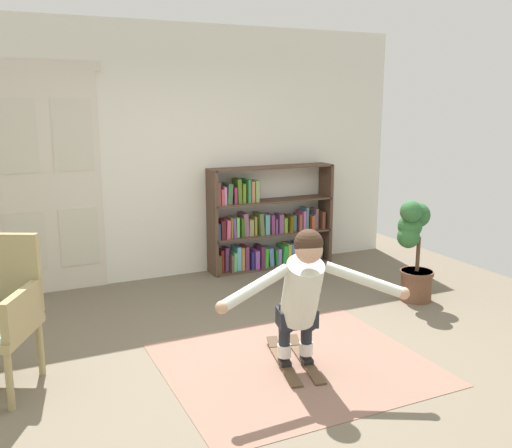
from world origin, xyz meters
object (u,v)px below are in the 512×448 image
at_px(bookshelf, 266,228).
at_px(skis_pair, 294,360).
at_px(potted_plant, 414,248).
at_px(person_skier, 303,290).

bearing_deg(bookshelf, skis_pair, -111.28).
relative_size(potted_plant, skis_pair, 1.29).
bearing_deg(bookshelf, person_skier, -110.70).
xyz_separation_m(bookshelf, potted_plant, (0.85, -1.73, 0.06)).
distance_m(skis_pair, person_skier, 0.68).
relative_size(bookshelf, skis_pair, 1.93).
distance_m(potted_plant, person_skier, 2.09).
xyz_separation_m(potted_plant, skis_pair, (-1.81, -0.76, -0.54)).
height_order(bookshelf, skis_pair, bookshelf).
bearing_deg(skis_pair, person_skier, -102.69).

